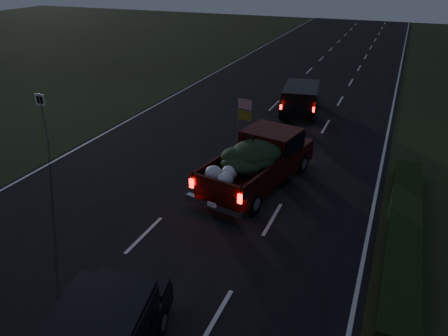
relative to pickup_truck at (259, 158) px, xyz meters
The scene contains 6 objects.
ground 5.47m from the pickup_truck, 115.54° to the right, with size 120.00×120.00×0.00m, color black.
road_asphalt 5.46m from the pickup_truck, 115.54° to the right, with size 14.00×120.00×0.02m, color black.
hedge_row 5.85m from the pickup_truck, 18.38° to the right, with size 1.00×10.00×0.60m, color black.
route_sign 10.82m from the pickup_truck, behind, with size 0.55×0.08×2.50m.
pickup_truck is the anchor object (origin of this frame).
lead_suv 9.42m from the pickup_truck, 93.27° to the left, with size 2.54×4.83×1.33m.
Camera 1 is at (6.90, -9.99, 8.11)m, focal length 35.00 mm.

